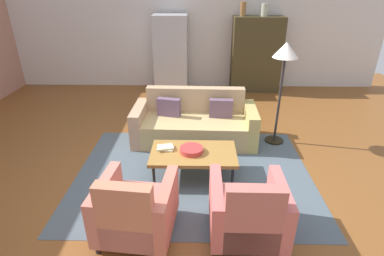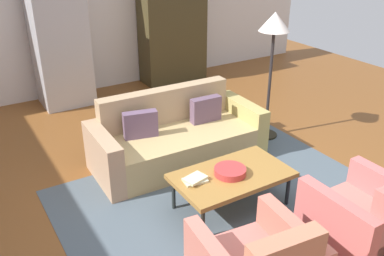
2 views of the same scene
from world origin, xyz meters
TOP-DOWN VIEW (x-y plane):
  - ground_plane at (0.00, 0.00)m, footprint 11.23×11.23m
  - wall_back at (0.00, 4.37)m, footprint 9.35×0.12m
  - area_rug at (0.02, 0.16)m, footprint 3.40×2.60m
  - couch at (0.02, 1.30)m, footprint 2.12×0.95m
  - coffee_table at (0.02, 0.11)m, footprint 1.20×0.70m
  - armchair_left at (-0.59, -1.05)m, footprint 0.88×0.88m
  - armchair_right at (0.62, -1.05)m, footprint 0.81×0.81m
  - fruit_bowl at (-0.01, 0.11)m, footprint 0.33×0.33m
  - book_stack at (-0.38, 0.19)m, footprint 0.25×0.20m
  - cabinet at (1.50, 4.02)m, footprint 1.20×0.51m
  - vase_tall at (1.10, 4.02)m, footprint 0.13×0.13m
  - vase_round at (1.60, 4.02)m, footprint 0.16×0.16m
  - refrigerator at (-0.60, 3.92)m, footprint 0.80×0.73m
  - floor_lamp at (1.43, 1.21)m, footprint 0.40×0.40m

SIDE VIEW (x-z plane):
  - ground_plane at x=0.00m, z-range 0.00..0.00m
  - area_rug at x=0.02m, z-range 0.00..0.01m
  - couch at x=0.02m, z-range -0.14..0.72m
  - armchair_left at x=-0.59m, z-range -0.10..0.78m
  - armchair_right at x=0.62m, z-range -0.10..0.78m
  - coffee_table at x=0.02m, z-range 0.17..0.57m
  - book_stack at x=-0.38m, z-range 0.40..0.45m
  - fruit_bowl at x=-0.01m, z-range 0.40..0.47m
  - cabinet at x=1.50m, z-range 0.00..1.80m
  - refrigerator at x=-0.60m, z-range 0.00..1.85m
  - wall_back at x=0.00m, z-range 0.00..2.80m
  - floor_lamp at x=1.43m, z-range 0.58..2.30m
  - vase_round at x=1.60m, z-range 1.80..2.08m
  - vase_tall at x=1.10m, z-range 1.80..2.11m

